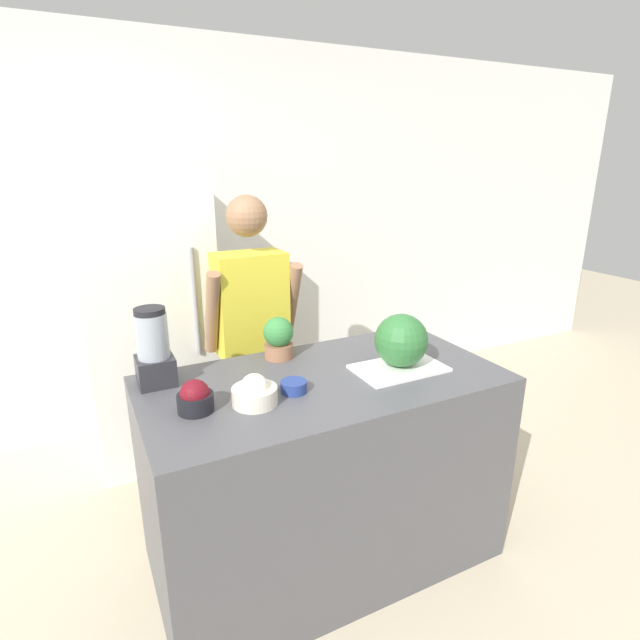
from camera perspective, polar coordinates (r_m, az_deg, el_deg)
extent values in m
plane|color=beige|center=(2.45, 5.38, -30.60)|extent=(14.00, 14.00, 0.00)
cube|color=white|center=(3.64, -12.20, 9.11)|extent=(8.00, 0.06, 2.60)
cube|color=#4C4C51|center=(2.40, 0.45, -16.79)|extent=(1.55, 0.80, 0.94)
cube|color=white|center=(3.26, -19.00, 0.02)|extent=(0.74, 0.68, 1.77)
cylinder|color=gray|center=(2.91, -14.04, 2.03)|extent=(0.02, 0.02, 0.62)
cube|color=#333338|center=(3.01, -7.37, -10.76)|extent=(0.28, 0.18, 0.80)
cube|color=gold|center=(2.75, -7.93, 1.81)|extent=(0.38, 0.22, 0.57)
sphere|color=#936B4C|center=(2.65, -8.38, 11.68)|extent=(0.22, 0.22, 0.22)
cylinder|color=#936B4C|center=(2.65, -12.21, 0.76)|extent=(0.07, 0.23, 0.48)
cylinder|color=#936B4C|center=(2.79, -3.31, 2.00)|extent=(0.07, 0.23, 0.48)
cube|color=white|center=(2.27, 9.01, -5.46)|extent=(0.40, 0.25, 0.01)
sphere|color=#2D6B33|center=(2.24, 9.26, -2.31)|extent=(0.24, 0.24, 0.24)
cylinder|color=black|center=(1.94, -14.04, -9.14)|extent=(0.14, 0.14, 0.07)
sphere|color=maroon|center=(1.93, -14.12, -8.21)|extent=(0.11, 0.11, 0.11)
cylinder|color=beige|center=(1.95, -7.47, -8.58)|extent=(0.18, 0.18, 0.07)
sphere|color=white|center=(1.94, -7.51, -7.66)|extent=(0.11, 0.11, 0.11)
cylinder|color=navy|center=(2.04, -3.02, -7.61)|extent=(0.11, 0.11, 0.05)
cube|color=#28282D|center=(2.20, -18.24, -5.51)|extent=(0.15, 0.15, 0.12)
cylinder|color=#99A3AD|center=(2.14, -18.64, -1.73)|extent=(0.13, 0.13, 0.19)
cylinder|color=black|center=(2.11, -18.93, 0.98)|extent=(0.12, 0.12, 0.02)
cylinder|color=#996647|center=(2.37, -4.73, -3.53)|extent=(0.13, 0.13, 0.07)
sphere|color=#387F3D|center=(2.34, -4.79, -1.37)|extent=(0.14, 0.14, 0.14)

